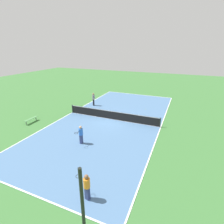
{
  "coord_description": "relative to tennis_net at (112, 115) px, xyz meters",
  "views": [
    {
      "loc": [
        -7.21,
        17.07,
        7.9
      ],
      "look_at": [
        0.0,
        0.0,
        0.9
      ],
      "focal_mm": 28.0,
      "sensor_mm": 36.0,
      "label": 1
    }
  ],
  "objects": [
    {
      "name": "tennis_ball_left_sideline",
      "position": [
        -2.89,
        -4.63,
        -0.5
      ],
      "size": [
        0.07,
        0.07,
        0.07
      ],
      "primitive_type": "sphere",
      "color": "#CCE033",
      "rests_on": "court_surface"
    },
    {
      "name": "court_surface",
      "position": [
        0.0,
        0.0,
        -0.54
      ],
      "size": [
        11.1,
        23.78,
        0.02
      ],
      "color": "#4C729E",
      "rests_on": "ground_plane"
    },
    {
      "name": "tennis_net",
      "position": [
        0.0,
        0.0,
        0.0
      ],
      "size": [
        10.9,
        0.1,
        1.04
      ],
      "color": "black",
      "rests_on": "court_surface"
    },
    {
      "name": "tennis_ball_far_baseline",
      "position": [
        5.14,
        -10.27,
        -0.5
      ],
      "size": [
        0.07,
        0.07,
        0.07
      ],
      "primitive_type": "sphere",
      "color": "#CCE033",
      "rests_on": "court_surface"
    },
    {
      "name": "fence_post_back_left",
      "position": [
        -4.66,
        13.52,
        1.7
      ],
      "size": [
        0.12,
        0.12,
        4.5
      ],
      "color": "black",
      "rests_on": "ground_plane"
    },
    {
      "name": "player_near_blue",
      "position": [
        0.36,
        5.95,
        0.41
      ],
      "size": [
        0.4,
        0.95,
        1.64
      ],
      "rotation": [
        0.0,
        0.0,
        1.5
      ],
      "color": "navy",
      "rests_on": "court_surface"
    },
    {
      "name": "player_center_orange",
      "position": [
        -3.11,
        10.85,
        0.4
      ],
      "size": [
        0.98,
        0.52,
        1.62
      ],
      "rotation": [
        0.0,
        0.0,
        6.07
      ],
      "color": "navy",
      "rests_on": "court_surface"
    },
    {
      "name": "ground_plane",
      "position": [
        0.0,
        0.0,
        -0.55
      ],
      "size": [
        80.0,
        80.0,
        0.0
      ],
      "primitive_type": "plane",
      "color": "#3D7538"
    },
    {
      "name": "player_baseline_gray",
      "position": [
        4.33,
        -3.58,
        0.52
      ],
      "size": [
        0.82,
        0.95,
        1.81
      ],
      "rotation": [
        0.0,
        0.0,
        2.21
      ],
      "color": "black",
      "rests_on": "court_surface"
    },
    {
      "name": "bench",
      "position": [
        7.89,
        4.26,
        -0.16
      ],
      "size": [
        0.36,
        1.67,
        0.45
      ],
      "rotation": [
        0.0,
        0.0,
        1.57
      ],
      "color": "#4C8C4C",
      "rests_on": "ground_plane"
    },
    {
      "name": "tennis_ball_right_alley",
      "position": [
        3.78,
        -0.69,
        -0.5
      ],
      "size": [
        0.07,
        0.07,
        0.07
      ],
      "primitive_type": "sphere",
      "color": "#CCE033",
      "rests_on": "court_surface"
    }
  ]
}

